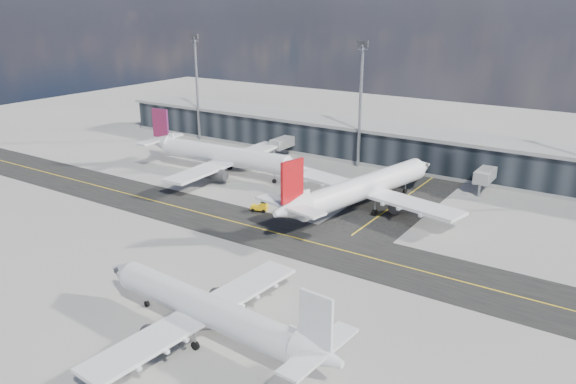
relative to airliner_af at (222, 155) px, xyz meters
The scene contains 9 objects.
ground 34.59m from the airliner_af, 48.21° to the right, with size 300.00×300.00×0.00m, color gray.
taxiway_lanes 30.93m from the airliner_af, 29.01° to the right, with size 180.00×63.00×0.03m.
terminal_concourse 37.23m from the airliner_af, 52.02° to the left, with size 152.00×19.80×8.80m.
floodlight_masts 33.94m from the airliner_af, 44.42° to the left, with size 102.50×0.70×28.90m.
airliner_af is the anchor object (origin of this frame).
airliner_redtail 37.12m from the airliner_af, ahead, with size 38.34×44.67×13.31m.
airliner_near 65.84m from the airliner_af, 51.41° to the right, with size 36.35×31.00×10.77m.
baggage_tug 26.39m from the airliner_af, 34.46° to the right, with size 3.38×2.34×1.93m.
service_van 36.88m from the airliner_af, 30.04° to the left, with size 2.39×5.19×1.44m, color white.
Camera 1 is at (56.85, -67.86, 37.08)m, focal length 35.00 mm.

